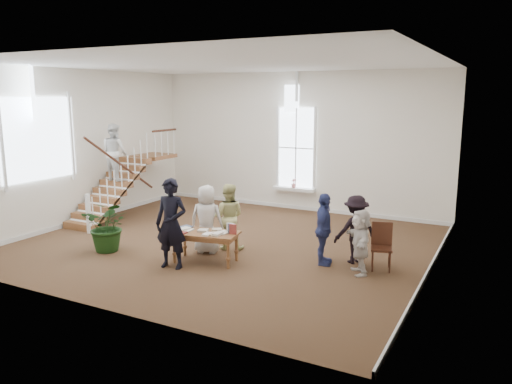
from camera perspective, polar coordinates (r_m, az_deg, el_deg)
The scene contains 12 objects.
ground at distance 12.95m, azimuth -3.32°, elevation -5.85°, with size 10.00×10.00×0.00m, color #46281B.
room_shell at distance 16.65m, azimuth 4.45°, elevation -0.63°, with size 10.49×10.00×10.00m.
staircase at distance 15.78m, azimuth -15.63°, elevation 2.84°, with size 1.10×4.10×2.92m.
library_table at distance 11.41m, azimuth -5.88°, elevation -4.98°, with size 1.61×1.01×0.77m.
police_officer at distance 11.05m, azimuth -9.67°, elevation -3.58°, with size 0.73×0.48×1.99m, color black.
elderly_woman at distance 12.02m, azimuth -5.66°, elevation -3.11°, with size 0.81×0.53×1.66m, color beige.
person_yellow at distance 12.28m, azimuth -3.21°, elevation -2.83°, with size 0.80×0.62×1.64m, color #CAC77E.
woman_cluster_a at distance 11.24m, azimuth 7.73°, elevation -4.25°, with size 0.95×0.40×1.63m, color navy.
woman_cluster_b at distance 11.48m, azimuth 11.31°, elevation -4.21°, with size 1.01×0.58×1.56m, color black.
woman_cluster_c at distance 10.82m, azimuth 11.85°, elevation -5.59°, with size 1.30×0.41×1.40m, color beige.
floor_plant at distance 12.64m, azimuth -16.51°, elevation -3.72°, with size 1.14×0.99×1.27m, color #153510.
side_chair at distance 11.28m, azimuth 14.17°, elevation -5.68°, with size 0.55×0.55×1.03m.
Camera 1 is at (6.40, -10.61, 3.75)m, focal length 35.00 mm.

